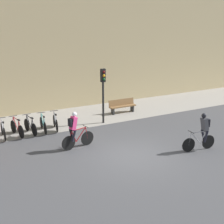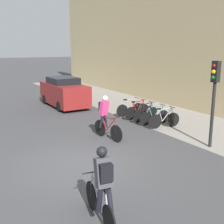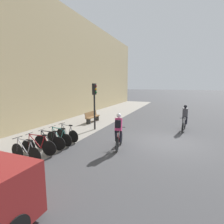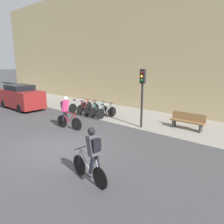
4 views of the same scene
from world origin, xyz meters
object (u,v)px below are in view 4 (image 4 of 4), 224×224
at_px(traffic_light_pole, 142,87).
at_px(bench, 187,121).
at_px(cyclist_pink, 66,112).
at_px(parked_bike_1, 85,108).
at_px(parked_bike_4, 106,112).
at_px(parked_bike_3, 99,111).
at_px(cyclist_grey, 92,155).
at_px(parked_bike_0, 78,106).
at_px(parked_car, 21,97).
at_px(parked_bike_2, 91,109).

distance_m(traffic_light_pole, bench, 3.05).
xyz_separation_m(cyclist_pink, traffic_light_pole, (2.97, 2.87, 1.30)).
xyz_separation_m(parked_bike_1, parked_bike_4, (2.09, 0.00, -0.00)).
height_order(cyclist_pink, parked_bike_3, cyclist_pink).
relative_size(parked_bike_3, parked_bike_4, 1.04).
height_order(cyclist_grey, parked_bike_1, cyclist_grey).
distance_m(parked_bike_0, parked_car, 4.81).
relative_size(cyclist_grey, parked_bike_0, 1.05).
bearing_deg(traffic_light_pole, parked_bike_0, 177.63).
bearing_deg(parked_car, bench, 15.22).
relative_size(parked_bike_2, parked_bike_3, 0.99).
height_order(parked_bike_0, parked_car, parked_car).
relative_size(cyclist_pink, bench, 0.96).
relative_size(cyclist_pink, parked_bike_1, 1.04).
bearing_deg(parked_bike_1, bench, 9.01).
distance_m(cyclist_grey, parked_bike_1, 9.37).
relative_size(parked_bike_4, parked_car, 0.38).
relative_size(parked_bike_3, parked_car, 0.39).
height_order(parked_bike_4, traffic_light_pole, traffic_light_pole).
relative_size(parked_bike_0, parked_car, 0.39).
bearing_deg(parked_bike_2, parked_bike_3, -0.07).
relative_size(cyclist_grey, parked_bike_2, 1.06).
height_order(parked_bike_0, parked_bike_4, parked_bike_4).
xyz_separation_m(cyclist_grey, parked_bike_0, (-7.82, 6.07, -0.54)).
xyz_separation_m(parked_bike_1, parked_car, (-4.97, -2.15, 0.49)).
distance_m(parked_bike_2, parked_bike_4, 1.40).
bearing_deg(parked_bike_0, parked_car, -153.24).
height_order(parked_bike_2, bench, parked_bike_2).
bearing_deg(parked_bike_0, cyclist_pink, -48.97).
distance_m(cyclist_pink, parked_car, 7.03).
bearing_deg(parked_bike_1, traffic_light_pole, -2.70).
xyz_separation_m(cyclist_pink, parked_bike_1, (-2.00, 3.10, -0.54)).
bearing_deg(parked_bike_4, parked_car, -163.04).
height_order(traffic_light_pole, bench, traffic_light_pole).
bearing_deg(parked_car, parked_bike_2, 20.80).
bearing_deg(parked_car, traffic_light_pole, 10.93).
bearing_deg(bench, cyclist_grey, -89.51).
height_order(parked_bike_0, parked_bike_2, parked_bike_2).
distance_m(parked_bike_2, traffic_light_pole, 4.65).
xyz_separation_m(parked_bike_1, traffic_light_pole, (4.97, -0.23, 1.83)).
bearing_deg(parked_bike_3, parked_car, -161.32).
distance_m(parked_bike_1, parked_car, 5.44).
height_order(parked_bike_2, parked_bike_4, parked_bike_4).
height_order(parked_bike_3, parked_bike_4, parked_bike_4).
height_order(parked_bike_1, parked_bike_4, parked_bike_1).
bearing_deg(parked_bike_4, cyclist_grey, -50.41).
bearing_deg(parked_car, parked_bike_1, 23.42).
bearing_deg(traffic_light_pole, parked_bike_4, 175.32).
bearing_deg(parked_car, parked_bike_4, 16.96).
bearing_deg(cyclist_pink, parked_bike_0, 131.03).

